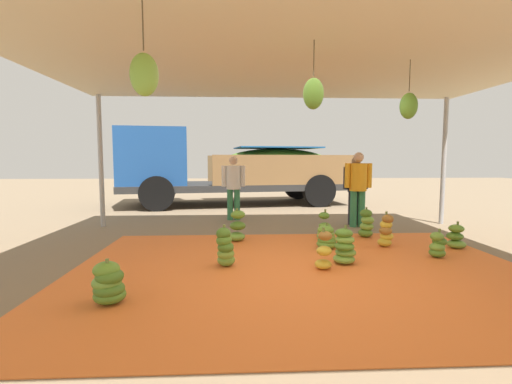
{
  "coord_description": "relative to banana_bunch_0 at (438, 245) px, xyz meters",
  "views": [
    {
      "loc": [
        -0.84,
        -4.63,
        1.48
      ],
      "look_at": [
        -0.48,
        2.56,
        0.82
      ],
      "focal_mm": 25.28,
      "sensor_mm": 36.0,
      "label": 1
    }
  ],
  "objects": [
    {
      "name": "banana_bunch_6",
      "position": [
        -1.54,
        0.6,
        0.0
      ],
      "size": [
        0.44,
        0.44,
        0.43
      ],
      "color": "#60932D",
      "rests_on": "tarp_orange"
    },
    {
      "name": "banana_bunch_5",
      "position": [
        -1.43,
        1.25,
        0.05
      ],
      "size": [
        0.33,
        0.32,
        0.56
      ],
      "color": "#75A83D",
      "rests_on": "tarp_orange"
    },
    {
      "name": "banana_bunch_10",
      "position": [
        -0.58,
        1.41,
        0.07
      ],
      "size": [
        0.34,
        0.34,
        0.57
      ],
      "color": "#518428",
      "rests_on": "tarp_orange"
    },
    {
      "name": "banana_bunch_3",
      "position": [
        -3.01,
        1.24,
        0.07
      ],
      "size": [
        0.35,
        0.37,
        0.59
      ],
      "color": "#6B9E38",
      "rests_on": "tarp_orange"
    },
    {
      "name": "banana_bunch_4",
      "position": [
        0.61,
        0.53,
        0.0
      ],
      "size": [
        0.31,
        0.33,
        0.44
      ],
      "color": "#6B9E38",
      "rests_on": "tarp_orange"
    },
    {
      "name": "ground_plane",
      "position": [
        -2.15,
        2.47,
        -0.19
      ],
      "size": [
        40.0,
        40.0,
        0.0
      ],
      "primitive_type": "plane",
      "color": "#7F6B51"
    },
    {
      "name": "banana_bunch_7",
      "position": [
        -0.51,
        0.67,
        0.08
      ],
      "size": [
        0.33,
        0.33,
        0.59
      ],
      "color": "gold",
      "rests_on": "tarp_orange"
    },
    {
      "name": "cargo_truck_main",
      "position": [
        -3.31,
        6.56,
        1.03
      ],
      "size": [
        7.42,
        3.4,
        2.4
      ],
      "color": "#2D2D2D",
      "rests_on": "ground"
    },
    {
      "name": "banana_bunch_2",
      "position": [
        -1.85,
        -0.51,
        0.06
      ],
      "size": [
        0.32,
        0.32,
        0.57
      ],
      "color": "gold",
      "rests_on": "tarp_orange"
    },
    {
      "name": "banana_bunch_9",
      "position": [
        -4.31,
        -1.53,
        0.02
      ],
      "size": [
        0.43,
        0.41,
        0.46
      ],
      "color": "#518428",
      "rests_on": "tarp_orange"
    },
    {
      "name": "banana_bunch_0",
      "position": [
        0.0,
        0.0,
        0.0
      ],
      "size": [
        0.34,
        0.33,
        0.43
      ],
      "color": "#518428",
      "rests_on": "tarp_orange"
    },
    {
      "name": "banana_bunch_8",
      "position": [
        -3.17,
        -0.33,
        0.08
      ],
      "size": [
        0.32,
        0.34,
        0.58
      ],
      "color": "#6B9E38",
      "rests_on": "tarp_orange"
    },
    {
      "name": "worker_2",
      "position": [
        -0.37,
        2.74,
        0.7
      ],
      "size": [
        0.56,
        0.34,
        1.53
      ],
      "color": "#26262D",
      "rests_on": "ground"
    },
    {
      "name": "worker_1",
      "position": [
        -3.1,
        3.52,
        0.71
      ],
      "size": [
        0.56,
        0.35,
        1.54
      ],
      "color": "#337A4C",
      "rests_on": "ground"
    },
    {
      "name": "tarp_orange",
      "position": [
        -2.15,
        -0.53,
        -0.18
      ],
      "size": [
        6.1,
        4.54,
        0.01
      ],
      "primitive_type": "cube",
      "color": "orange",
      "rests_on": "ground"
    },
    {
      "name": "worker_0",
      "position": [
        -0.39,
        2.49,
        0.76
      ],
      "size": [
        0.59,
        0.36,
        1.62
      ],
      "color": "#337A4C",
      "rests_on": "ground"
    },
    {
      "name": "banana_bunch_1",
      "position": [
        -1.49,
        -0.25,
        0.05
      ],
      "size": [
        0.39,
        0.39,
        0.54
      ],
      "color": "#75A83D",
      "rests_on": "tarp_orange"
    },
    {
      "name": "tent_canopy",
      "position": [
        -2.15,
        -0.62,
        2.62
      ],
      "size": [
        8.0,
        7.0,
        2.9
      ],
      "color": "#9EA0A5",
      "rests_on": "ground"
    }
  ]
}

